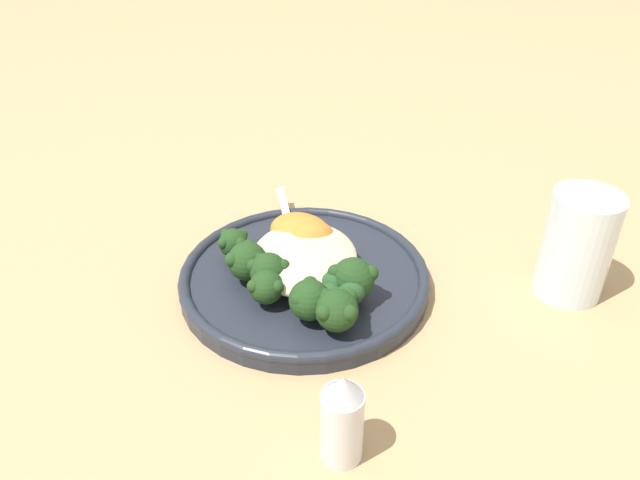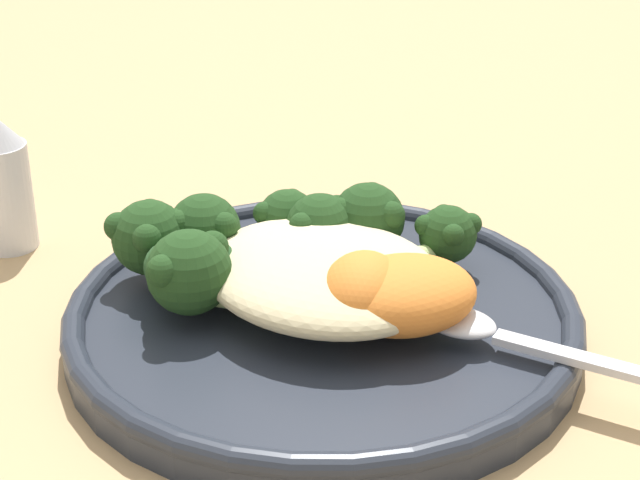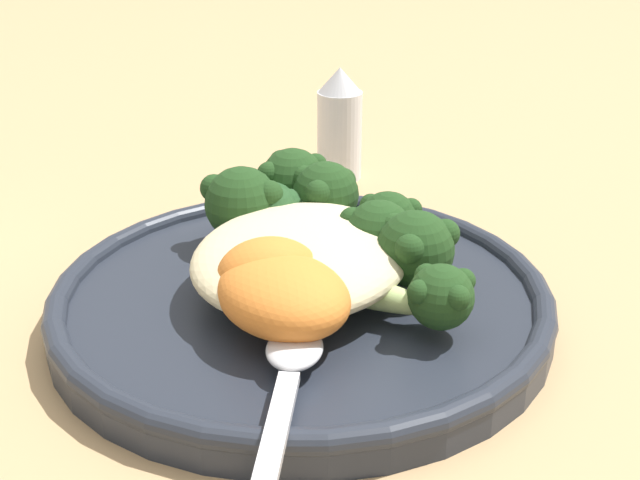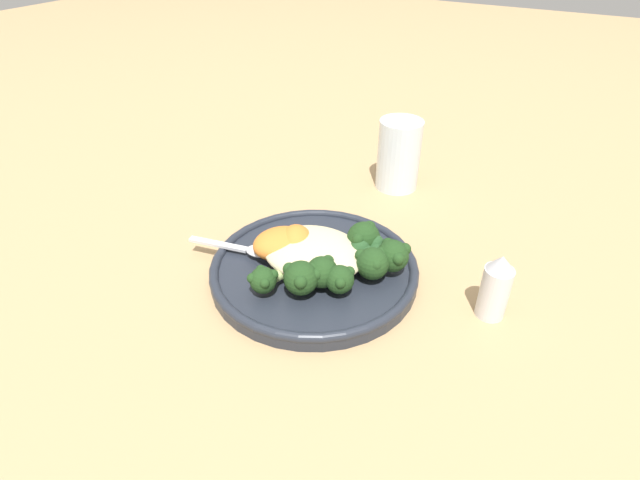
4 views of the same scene
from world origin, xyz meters
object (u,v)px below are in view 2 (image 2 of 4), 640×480
(broccoli_stalk_6, at_px, (211,277))
(salt_shaker, at_px, (3,183))
(kale_tuft, at_px, (189,267))
(sweet_potato_chunk_0, at_px, (404,295))
(sweet_potato_chunk_1, at_px, (363,292))
(plate, at_px, (324,316))
(quinoa_mound, at_px, (323,268))
(broccoli_stalk_2, at_px, (320,238))
(broccoli_stalk_5, at_px, (172,246))
(broccoli_stalk_0, at_px, (414,252))
(broccoli_stalk_4, at_px, (229,244))
(spoon, at_px, (492,332))
(broccoli_stalk_3, at_px, (293,233))
(broccoli_stalk_1, at_px, (361,230))

(broccoli_stalk_6, relative_size, salt_shaker, 1.13)
(kale_tuft, xyz_separation_m, salt_shaker, (0.15, 0.00, 0.00))
(sweet_potato_chunk_0, bearing_deg, salt_shaker, 9.74)
(sweet_potato_chunk_0, relative_size, sweet_potato_chunk_1, 1.40)
(plate, height_order, quinoa_mound, quinoa_mound)
(plate, xyz_separation_m, broccoli_stalk_2, (0.02, -0.03, 0.03))
(sweet_potato_chunk_0, xyz_separation_m, salt_shaker, (0.25, 0.04, 0.00))
(plate, bearing_deg, broccoli_stalk_5, 23.16)
(broccoli_stalk_0, bearing_deg, plate, 170.94)
(quinoa_mound, distance_m, broccoli_stalk_6, 0.06)
(broccoli_stalk_4, relative_size, spoon, 1.07)
(broccoli_stalk_2, relative_size, kale_tuft, 1.76)
(broccoli_stalk_0, height_order, broccoli_stalk_3, broccoli_stalk_3)
(broccoli_stalk_0, xyz_separation_m, broccoli_stalk_1, (0.03, 0.01, 0.01))
(broccoli_stalk_1, xyz_separation_m, sweet_potato_chunk_0, (-0.06, 0.04, -0.00))
(broccoli_stalk_4, xyz_separation_m, sweet_potato_chunk_1, (-0.08, -0.00, 0.00))
(broccoli_stalk_6, bearing_deg, broccoli_stalk_0, -159.56)
(broccoli_stalk_4, xyz_separation_m, kale_tuft, (0.00, 0.03, -0.00))
(broccoli_stalk_2, bearing_deg, broccoli_stalk_3, 53.81)
(broccoli_stalk_3, bearing_deg, plate, -174.88)
(sweet_potato_chunk_1, relative_size, salt_shaker, 0.61)
(spoon, bearing_deg, broccoli_stalk_3, 167.25)
(broccoli_stalk_3, relative_size, broccoli_stalk_4, 0.72)
(broccoli_stalk_1, bearing_deg, kale_tuft, 134.41)
(plate, height_order, broccoli_stalk_1, broccoli_stalk_1)
(quinoa_mound, height_order, broccoli_stalk_4, broccoli_stalk_4)
(quinoa_mound, relative_size, broccoli_stalk_4, 1.01)
(broccoli_stalk_0, height_order, sweet_potato_chunk_0, sweet_potato_chunk_0)
(sweet_potato_chunk_1, relative_size, kale_tuft, 1.10)
(plate, bearing_deg, quinoa_mound, -42.49)
(broccoli_stalk_5, bearing_deg, plate, -172.07)
(broccoli_stalk_5, height_order, kale_tuft, broccoli_stalk_5)
(broccoli_stalk_3, bearing_deg, kale_tuft, 113.27)
(broccoli_stalk_4, bearing_deg, broccoli_stalk_6, 120.48)
(sweet_potato_chunk_1, xyz_separation_m, kale_tuft, (0.08, 0.03, -0.00))
(kale_tuft, bearing_deg, sweet_potato_chunk_1, -160.21)
(broccoli_stalk_5, bearing_deg, broccoli_stalk_3, -136.18)
(broccoli_stalk_6, xyz_separation_m, sweet_potato_chunk_1, (-0.06, -0.04, -0.00))
(quinoa_mound, bearing_deg, kale_tuft, 39.00)
(quinoa_mound, bearing_deg, broccoli_stalk_6, 56.00)
(quinoa_mound, distance_m, broccoli_stalk_3, 0.04)
(quinoa_mound, relative_size, sweet_potato_chunk_0, 1.81)
(sweet_potato_chunk_0, bearing_deg, sweet_potato_chunk_1, 39.19)
(broccoli_stalk_2, height_order, broccoli_stalk_4, broccoli_stalk_4)
(plate, bearing_deg, sweet_potato_chunk_0, -175.20)
(broccoli_stalk_4, distance_m, salt_shaker, 0.15)
(sweet_potato_chunk_0, distance_m, kale_tuft, 0.11)
(broccoli_stalk_0, relative_size, broccoli_stalk_6, 1.35)
(broccoli_stalk_4, bearing_deg, spoon, -168.18)
(broccoli_stalk_2, height_order, broccoli_stalk_3, broccoli_stalk_2)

